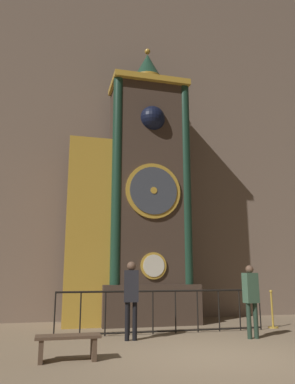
# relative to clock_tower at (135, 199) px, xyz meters

# --- Properties ---
(ground_plane) EXTENTS (28.00, 28.00, 0.00)m
(ground_plane) POSITION_rel_clock_tower_xyz_m (0.55, -4.90, -3.87)
(ground_plane) COLOR #847056
(cathedral_back_wall) EXTENTS (24.00, 0.32, 15.41)m
(cathedral_back_wall) POSITION_rel_clock_tower_xyz_m (0.46, 1.32, 3.82)
(cathedral_back_wall) COLOR #7A6656
(cathedral_back_wall) RESTS_ON ground_plane
(clock_tower) EXTENTS (4.12, 1.85, 9.43)m
(clock_tower) POSITION_rel_clock_tower_xyz_m (0.00, 0.00, 0.00)
(clock_tower) COLOR #423328
(clock_tower) RESTS_ON ground_plane
(railing_fence) EXTENTS (5.57, 0.05, 1.08)m
(railing_fence) POSITION_rel_clock_tower_xyz_m (0.36, -1.98, -3.27)
(railing_fence) COLOR black
(railing_fence) RESTS_ON ground_plane
(visitor_near) EXTENTS (0.37, 0.28, 1.79)m
(visitor_near) POSITION_rel_clock_tower_xyz_m (-0.68, -2.75, -2.79)
(visitor_near) COLOR black
(visitor_near) RESTS_ON ground_plane
(visitor_far) EXTENTS (0.37, 0.27, 1.71)m
(visitor_far) POSITION_rel_clock_tower_xyz_m (2.18, -3.22, -2.85)
(visitor_far) COLOR #213427
(visitor_far) RESTS_ON ground_plane
(stanchion_post) EXTENTS (0.28, 0.28, 1.04)m
(stanchion_post) POSITION_rel_clock_tower_xyz_m (3.65, -1.75, -3.53)
(stanchion_post) COLOR #B28E33
(stanchion_post) RESTS_ON ground_plane
(visitor_bench) EXTENTS (1.14, 0.40, 0.44)m
(visitor_bench) POSITION_rel_clock_tower_xyz_m (-2.19, -4.50, -3.57)
(visitor_bench) COLOR brown
(visitor_bench) RESTS_ON ground_plane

